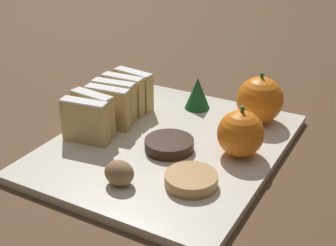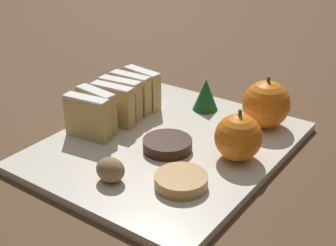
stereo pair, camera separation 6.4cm
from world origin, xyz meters
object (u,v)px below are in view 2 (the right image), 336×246
at_px(walnut, 114,171).
at_px(orange_near, 266,104).
at_px(chocolate_cookie, 167,145).
at_px(orange_far, 238,137).

bearing_deg(walnut, orange_near, 71.36).
height_order(orange_near, chocolate_cookie, orange_near).
relative_size(orange_near, walnut, 2.10).
height_order(walnut, chocolate_cookie, walnut).
distance_m(orange_near, orange_far, 0.11).
relative_size(orange_near, chocolate_cookie, 1.17).
distance_m(orange_far, walnut, 0.17).
height_order(orange_far, walnut, orange_far).
xyz_separation_m(orange_near, walnut, (-0.08, -0.25, -0.02)).
xyz_separation_m(orange_far, chocolate_cookie, (-0.09, -0.03, -0.02)).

